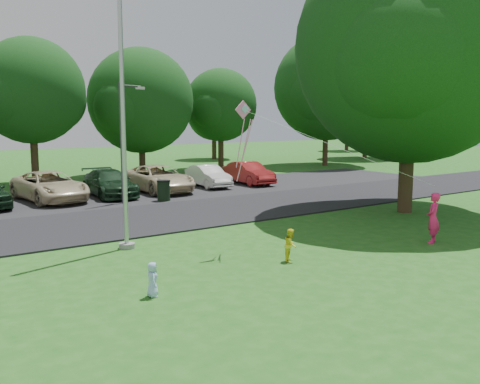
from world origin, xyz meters
TOP-DOWN VIEW (x-y plane):
  - ground at (0.00, 0.00)m, footprint 120.00×120.00m
  - park_road at (0.00, 9.00)m, footprint 60.00×6.00m
  - parking_strip at (0.00, 15.50)m, footprint 42.00×7.00m
  - flagpole at (-3.50, 5.00)m, footprint 0.50×0.50m
  - street_lamp at (0.01, 13.08)m, footprint 1.53×0.69m
  - trash_can at (1.73, 12.61)m, footprint 0.66×0.66m
  - big_tree at (8.85, 3.99)m, footprint 10.17×9.68m
  - tree_row at (1.59, 24.23)m, footprint 64.35×11.94m
  - horizon_trees at (4.06, 33.88)m, footprint 77.46×7.20m
  - parked_cars at (-0.40, 15.59)m, footprint 19.74×5.33m
  - woman at (4.90, -0.12)m, footprint 0.72×0.63m
  - child_yellow at (-0.30, 0.88)m, footprint 0.58×0.56m
  - child_blue at (-4.87, 0.39)m, footprint 0.37×0.46m
  - kite at (-0.53, 2.58)m, footprint 5.88×3.03m

SIDE VIEW (x-z plane):
  - ground at x=0.00m, z-range 0.00..0.00m
  - park_road at x=0.00m, z-range 0.00..0.06m
  - parking_strip at x=0.00m, z-range 0.00..0.06m
  - child_blue at x=-4.87m, z-range 0.00..0.81m
  - child_yellow at x=-0.30m, z-range 0.00..0.94m
  - trash_can at x=1.73m, z-range 0.00..1.05m
  - parked_cars at x=-0.40m, z-range 0.03..1.48m
  - woman at x=4.90m, z-range 0.00..1.66m
  - street_lamp at x=0.01m, z-range 0.57..6.23m
  - kite at x=-0.53m, z-range 2.45..5.14m
  - flagpole at x=-3.50m, z-range -0.83..9.17m
  - horizon_trees at x=4.06m, z-range 0.79..7.81m
  - tree_row at x=1.59m, z-range 0.27..11.15m
  - big_tree at x=8.85m, z-range 0.80..12.60m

